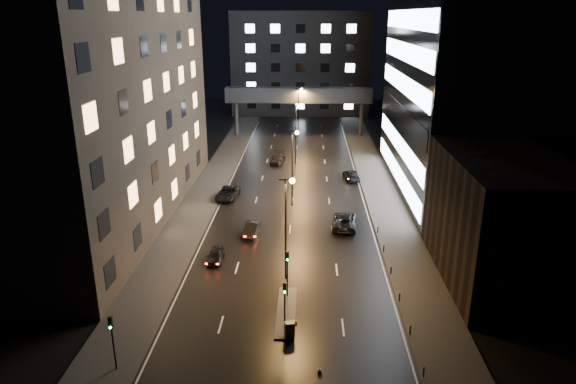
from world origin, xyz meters
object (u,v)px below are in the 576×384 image
Objects in this scene: car_away_d at (278,159)px; utility_cabinet at (289,330)px; car_away_a at (216,255)px; car_toward_b at (351,175)px; car_away_b at (252,229)px; car_toward_a at (344,221)px; car_away_c at (227,193)px.

car_away_d is 50.53m from utility_cabinet.
car_toward_b reaches higher than car_away_a.
utility_cabinet reaches higher than car_away_a.
car_toward_b is at bearing 66.22° from car_away_b.
car_away_d is at bearing 94.99° from car_away_b.
car_away_b is 11.15m from car_toward_a.
car_away_a is 32.65m from car_toward_b.
car_away_c is at bearing 94.96° from utility_cabinet.
car_away_d is 29.40m from car_toward_a.
car_toward_a is at bearing 33.49° from car_away_a.
utility_cabinet is (3.75, -50.39, 0.01)m from car_away_d.
car_away_d is 14.76m from car_toward_b.
car_away_a is at bearing -78.91° from car_away_c.
car_away_c is at bearing -26.47° from car_toward_a.
car_away_d is (1.31, 30.49, 0.09)m from car_away_b.
car_away_c reaches higher than car_toward_b.
car_away_a is 15.45m from utility_cabinet.
utility_cabinet is at bearing -66.96° from car_away_c.
car_toward_b is (17.76, 9.44, -0.04)m from car_away_c.
car_away_b is 30.52m from car_away_d.
car_toward_b reaches higher than car_away_b.
car_away_c reaches higher than car_away_b.
car_away_a is 7.38m from car_away_b.
car_away_b is 0.77× the size of car_away_c.
utility_cabinet is at bearing -68.27° from car_away_b.
utility_cabinet is at bearing -81.13° from car_away_d.
car_away_a is 0.75× the size of car_toward_b.
car_toward_b is (16.15, 28.38, 0.09)m from car_away_a.
car_away_d reaches higher than utility_cabinet.
car_toward_a reaches higher than car_away_b.
car_away_a is 2.84× the size of utility_cabinet.
utility_cabinet is (5.06, -19.90, 0.10)m from car_away_b.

